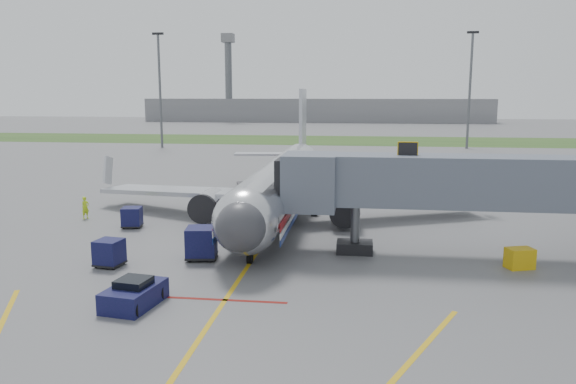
# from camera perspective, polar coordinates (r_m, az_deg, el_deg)

# --- Properties ---
(ground) EXTENTS (400.00, 400.00, 0.00)m
(ground) POSITION_cam_1_polar(r_m,az_deg,el_deg) (31.04, -4.62, -8.28)
(ground) COLOR #565659
(ground) RESTS_ON ground
(grass_strip) EXTENTS (300.00, 25.00, 0.01)m
(grass_strip) POSITION_cam_1_polar(r_m,az_deg,el_deg) (119.37, 4.47, 5.27)
(grass_strip) COLOR #2D4C1E
(grass_strip) RESTS_ON ground
(apron_markings) EXTENTS (21.52, 50.00, 0.01)m
(apron_markings) POSITION_cam_1_polar(r_m,az_deg,el_deg) (24.32, -8.37, -13.63)
(apron_markings) COLOR gold
(apron_markings) RESTS_ON ground
(airliner) EXTENTS (32.10, 35.67, 10.25)m
(airliner) POSITION_cam_1_polar(r_m,az_deg,el_deg) (45.05, -0.61, 0.95)
(airliner) COLOR silver
(airliner) RESTS_ON ground
(jet_bridge) EXTENTS (25.30, 4.00, 6.90)m
(jet_bridge) POSITION_cam_1_polar(r_m,az_deg,el_deg) (34.83, 18.29, 0.82)
(jet_bridge) COLOR slate
(jet_bridge) RESTS_ON ground
(light_mast_left) EXTENTS (2.00, 0.44, 20.40)m
(light_mast_left) POSITION_cam_1_polar(r_m,az_deg,el_deg) (105.26, -12.88, 10.30)
(light_mast_left) COLOR #595B60
(light_mast_left) RESTS_ON ground
(light_mast_right) EXTENTS (2.00, 0.44, 20.40)m
(light_mast_right) POSITION_cam_1_polar(r_m,az_deg,el_deg) (105.49, 18.00, 10.06)
(light_mast_right) COLOR #595B60
(light_mast_right) RESTS_ON ground
(distant_terminal) EXTENTS (120.00, 14.00, 8.00)m
(distant_terminal) POSITION_cam_1_polar(r_m,az_deg,el_deg) (199.55, 2.84, 8.31)
(distant_terminal) COLOR slate
(distant_terminal) RESTS_ON ground
(control_tower) EXTENTS (4.00, 4.00, 30.00)m
(control_tower) POSITION_cam_1_polar(r_m,az_deg,el_deg) (199.40, -6.07, 12.09)
(control_tower) COLOR #595B60
(control_tower) RESTS_ON ground
(pushback_tug) EXTENTS (2.37, 3.40, 1.31)m
(pushback_tug) POSITION_cam_1_polar(r_m,az_deg,el_deg) (27.30, -15.36, -9.99)
(pushback_tug) COLOR #0C1136
(pushback_tug) RESTS_ON ground
(baggage_cart_a) EXTENTS (2.02, 2.02, 1.92)m
(baggage_cart_a) POSITION_cam_1_polar(r_m,az_deg,el_deg) (33.73, -8.79, -5.14)
(baggage_cart_a) COLOR #0C1136
(baggage_cart_a) RESTS_ON ground
(baggage_cart_b) EXTENTS (1.62, 1.62, 1.54)m
(baggage_cart_b) POSITION_cam_1_polar(r_m,az_deg,el_deg) (33.60, -17.70, -5.90)
(baggage_cart_b) COLOR #0C1136
(baggage_cart_b) RESTS_ON ground
(baggage_cart_c) EXTENTS (1.60, 1.60, 1.49)m
(baggage_cart_c) POSITION_cam_1_polar(r_m,az_deg,el_deg) (42.72, -15.57, -2.49)
(baggage_cart_c) COLOR #0C1136
(baggage_cart_c) RESTS_ON ground
(belt_loader) EXTENTS (3.19, 5.04, 2.40)m
(belt_loader) POSITION_cam_1_polar(r_m,az_deg,el_deg) (45.29, -3.87, -1.66)
(belt_loader) COLOR #0C1136
(belt_loader) RESTS_ON ground
(ground_power_cart) EXTENTS (1.68, 1.37, 1.16)m
(ground_power_cart) POSITION_cam_1_polar(r_m,az_deg,el_deg) (34.28, 22.48, -6.25)
(ground_power_cart) COLOR gold
(ground_power_cart) RESTS_ON ground
(ramp_worker) EXTENTS (0.66, 0.76, 1.76)m
(ramp_worker) POSITION_cam_1_polar(r_m,az_deg,el_deg) (46.80, -19.89, -1.51)
(ramp_worker) COLOR #BAE61B
(ramp_worker) RESTS_ON ground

